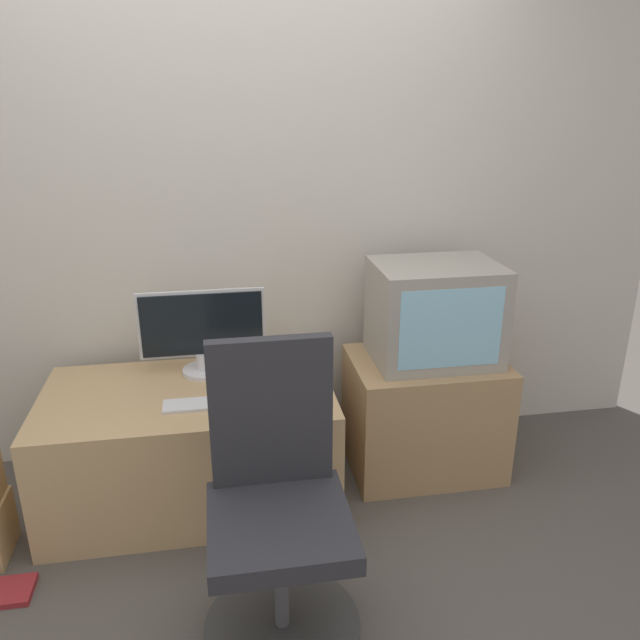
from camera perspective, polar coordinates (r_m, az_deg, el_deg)
ground_plane at (r=2.47m, az=-4.10°, el=-26.43°), size 12.00×12.00×0.00m
wall_back at (r=3.06m, az=-7.32°, el=10.77°), size 4.40×0.05×2.60m
desk at (r=2.97m, az=-11.66°, el=-11.11°), size 1.28×0.73×0.55m
side_stand at (r=3.17m, az=9.48°, el=-8.41°), size 0.73×0.53×0.58m
main_monitor at (r=2.92m, az=-10.68°, el=-1.05°), size 0.58×0.21×0.40m
keyboard at (r=2.70m, az=-10.90°, el=-7.57°), size 0.31×0.11×0.01m
mouse at (r=2.71m, az=-6.42°, el=-7.06°), size 0.06×0.04×0.02m
crt_tv at (r=2.97m, az=10.45°, el=0.66°), size 0.58×0.44×0.47m
office_chair at (r=2.23m, az=-3.88°, el=-17.47°), size 0.55×0.55×1.03m
book at (r=2.84m, az=-27.07°, el=-21.31°), size 0.23×0.16×0.02m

